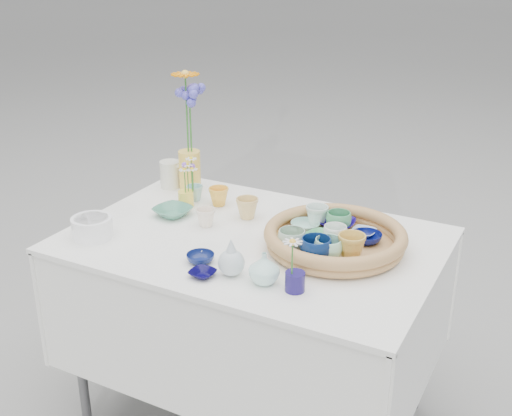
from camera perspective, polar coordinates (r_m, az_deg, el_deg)
The scene contains 34 objects.
ground at distance 2.63m, azimuth -0.21°, elevation -17.92°, with size 80.00×80.00×0.00m, color gray.
display_table at distance 2.63m, azimuth -0.21°, elevation -17.92°, with size 1.26×0.86×0.77m, color white, non-canonical shape.
wicker_tray at distance 2.14m, azimuth 7.04°, elevation -2.72°, with size 0.47×0.47×0.08m, color #A06537, non-canonical shape.
tray_ceramic_0 at distance 2.26m, azimuth 7.24°, elevation -1.42°, with size 0.12×0.12×0.03m, color #10035F.
tray_ceramic_1 at distance 2.17m, azimuth 9.80°, elevation -2.63°, with size 0.10×0.10×0.03m, color #080F50.
tray_ceramic_2 at distance 2.04m, azimuth 8.48°, elevation -3.44°, with size 0.09×0.09×0.08m, color gold.
tray_ceramic_3 at distance 2.13m, azimuth 5.89°, elevation -2.85°, with size 0.12×0.12×0.03m, color #42A15E.
tray_ceramic_4 at distance 2.07m, azimuth 3.20°, elevation -2.92°, with size 0.09×0.09×0.07m, color #99B79F.
tray_ceramic_5 at distance 2.23m, azimuth 4.39°, elevation -1.66°, with size 0.10×0.10×0.03m, color #A9DDCD.
tray_ceramic_6 at distance 2.26m, azimuth 5.44°, elevation -0.73°, with size 0.08×0.08×0.08m, color silver.
tray_ceramic_7 at distance 2.14m, azimuth 7.05°, elevation -2.38°, with size 0.08×0.08×0.06m, color white.
tray_ceramic_8 at distance 2.22m, azimuth 9.55°, elevation -2.16°, with size 0.08×0.08×0.02m, color #A0BADE.
tray_ceramic_9 at distance 2.01m, azimuth 5.35°, elevation -3.71°, with size 0.10×0.10×0.08m, color navy.
tray_ceramic_10 at distance 2.13m, azimuth 1.88°, elevation -2.83°, with size 0.09×0.09×0.03m, color #F0C164.
tray_ceramic_11 at distance 2.03m, azimuth 6.43°, elevation -3.65°, with size 0.09×0.09×0.07m, color #A6EDC9.
tray_ceramic_12 at distance 2.23m, azimuth 7.35°, elevation -1.20°, with size 0.09×0.09×0.07m, color #4B9D68.
loose_ceramic_0 at distance 2.48m, azimuth -3.33°, elevation 1.03°, with size 0.08×0.08×0.07m, color yellow.
loose_ceramic_1 at distance 2.36m, azimuth -0.78°, elevation -0.01°, with size 0.08×0.08×0.08m, color #D9B76B.
loose_ceramic_2 at distance 2.41m, azimuth -7.41°, elevation -0.31°, with size 0.13×0.13×0.03m, color #46886D.
loose_ceramic_3 at distance 2.30m, azimuth -4.47°, elevation -0.84°, with size 0.07×0.07×0.07m, color #F8E6CE.
loose_ceramic_4 at distance 2.05m, azimuth -4.96°, elevation -4.46°, with size 0.09×0.09×0.03m, color #101C53.
loose_ceramic_5 at distance 2.54m, azimuth -5.46°, elevation 1.34°, with size 0.07×0.07×0.06m, color #94C9BF.
loose_ceramic_6 at distance 1.97m, azimuth -4.78°, elevation -5.84°, with size 0.08×0.08×0.02m, color #040132.
fluted_bowl at distance 2.28m, azimuth -14.36°, elevation -1.69°, with size 0.14×0.14×0.07m, color white, non-canonical shape.
bud_vase_paleblue at distance 1.95m, azimuth -2.22°, elevation -4.31°, with size 0.08×0.08×0.13m, color silver, non-canonical shape.
bud_vase_seafoam at distance 1.91m, azimuth 0.73°, elevation -5.35°, with size 0.09×0.09×0.10m, color #BAEDE1.
bud_vase_cobalt at distance 1.88m, azimuth 3.48°, elevation -6.55°, with size 0.06×0.06×0.06m, color #191051.
single_daisy at distance 1.84m, azimuth 3.24°, elevation -4.47°, with size 0.07×0.07×0.12m, color white, non-canonical shape.
tall_vase_yellow at distance 2.63m, azimuth -5.91°, elevation 3.32°, with size 0.09×0.09×0.17m, color yellow.
gerbera at distance 2.56m, azimuth -6.17°, elevation 8.33°, with size 0.13×0.13×0.33m, color orange, non-canonical shape.
hydrangea at distance 2.57m, azimuth -5.85°, elevation 7.46°, with size 0.09×0.09×0.32m, color #6441AD, non-canonical shape.
white_pitcher at distance 2.68m, azimuth -7.64°, elevation 2.99°, with size 0.12×0.08×0.11m, color beige, non-canonical shape.
daisy_cup at distance 2.48m, azimuth -6.24°, elevation 0.80°, with size 0.06×0.06×0.06m, color #FFDF48.
daisy_posy at distance 2.44m, azimuth -6.00°, elevation 2.91°, with size 0.08×0.08×0.13m, color white, non-canonical shape.
Camera 1 is at (0.94, -1.77, 1.71)m, focal length 45.00 mm.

